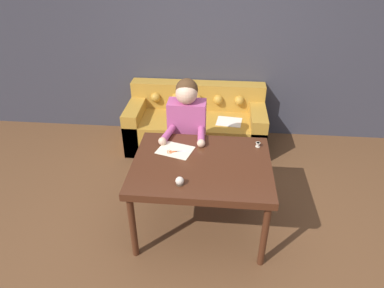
% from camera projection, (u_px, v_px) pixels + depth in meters
% --- Properties ---
extents(ground_plane, '(16.00, 16.00, 0.00)m').
position_uv_depth(ground_plane, '(201.00, 224.00, 3.48)').
color(ground_plane, brown).
extents(wall_back, '(8.00, 0.06, 2.60)m').
position_uv_depth(wall_back, '(213.00, 42.00, 4.46)').
color(wall_back, '#383842').
rests_on(wall_back, ground_plane).
extents(dining_table, '(1.25, 0.99, 0.76)m').
position_uv_depth(dining_table, '(202.00, 169.00, 3.12)').
color(dining_table, '#472314').
rests_on(dining_table, ground_plane).
extents(couch, '(1.81, 0.82, 0.80)m').
position_uv_depth(couch, '(196.00, 124.00, 4.65)').
color(couch, '#B7842D').
rests_on(couch, ground_plane).
extents(person, '(0.46, 0.58, 1.29)m').
position_uv_depth(person, '(187.00, 133.00, 3.70)').
color(person, '#33281E').
rests_on(person, ground_plane).
extents(pattern_paper_main, '(0.38, 0.33, 0.00)m').
position_uv_depth(pattern_paper_main, '(175.00, 150.00, 3.26)').
color(pattern_paper_main, beige).
rests_on(pattern_paper_main, dining_table).
extents(scissors, '(0.22, 0.11, 0.01)m').
position_uv_depth(scissors, '(174.00, 152.00, 3.23)').
color(scissors, silver).
rests_on(scissors, dining_table).
extents(thread_spool, '(0.04, 0.04, 0.05)m').
position_uv_depth(thread_spool, '(258.00, 145.00, 3.30)').
color(thread_spool, beige).
rests_on(thread_spool, dining_table).
extents(pin_cushion, '(0.07, 0.07, 0.07)m').
position_uv_depth(pin_cushion, '(180.00, 181.00, 2.80)').
color(pin_cushion, '#4C3828').
rests_on(pin_cushion, dining_table).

